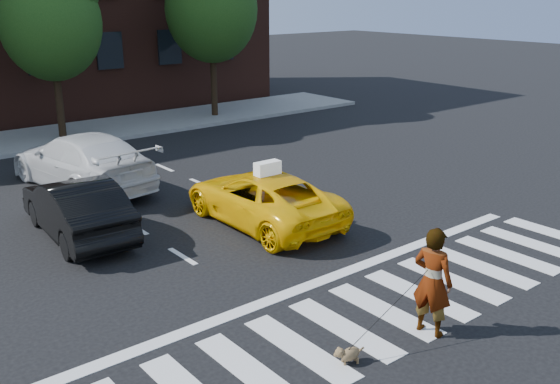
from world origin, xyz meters
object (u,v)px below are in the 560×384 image
Objects in this scene: white_suv at (82,161)px; dog at (348,354)px; tree_mid at (50,10)px; taxi at (263,198)px; black_sedan at (77,208)px; woman at (433,282)px.

white_suv is 11.39m from dog.
white_suv is at bearing -105.76° from tree_mid.
tree_mid reaches higher than dog.
tree_mid is at bearing -86.74° from taxi.
white_suv is 11.50× the size of dog.
taxi is at bearing -87.58° from tree_mid.
black_sedan reaches higher than dog.
taxi is at bearing 87.96° from dog.
white_suv is 11.63m from woman.
dog is at bearing 65.38° from taxi.
white_suv is (-2.32, 5.61, 0.16)m from taxi.
taxi is (0.51, -12.03, -4.20)m from tree_mid.
woman is (1.30, -11.56, 0.14)m from white_suv.
woman is at bearing 16.85° from dog.
tree_mid is 1.68× the size of black_sedan.
tree_mid is 14.65× the size of dog.
black_sedan is at bearing 8.28° from woman.
dog is at bearing -97.15° from tree_mid.
dog is at bearing 71.80° from woman.
taxi is at bearing 156.00° from black_sedan.
taxi is at bearing 106.46° from white_suv.
tree_mid is at bearing 106.28° from dog.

